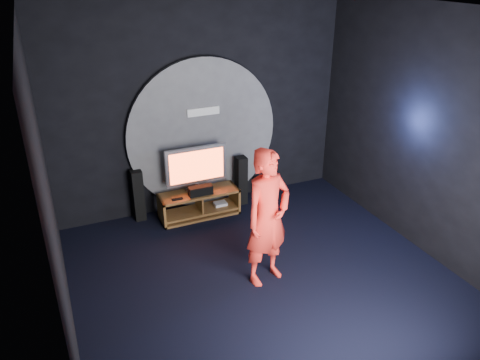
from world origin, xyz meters
name	(u,v)px	position (x,y,z in m)	size (l,w,h in m)	color
floor	(266,280)	(0.00, 0.00, 0.00)	(5.00, 5.00, 0.00)	black
back_wall	(201,108)	(0.00, 2.50, 1.75)	(5.00, 0.04, 3.50)	black
front_wall	(416,282)	(0.00, -2.50, 1.75)	(5.00, 0.04, 3.50)	black
left_wall	(50,202)	(-2.50, 0.00, 1.75)	(0.04, 5.00, 3.50)	black
right_wall	(428,135)	(2.50, 0.00, 1.75)	(0.04, 5.00, 3.50)	black
ceiling	(274,10)	(0.00, 0.00, 3.50)	(5.00, 5.00, 0.01)	black
wall_disc_panel	(203,135)	(0.00, 2.44, 1.30)	(2.60, 0.11, 2.60)	#515156
media_console	(200,205)	(-0.24, 2.05, 0.20)	(1.34, 0.45, 0.45)	olive
tv	(196,167)	(-0.25, 2.12, 0.88)	(1.04, 0.22, 0.78)	#ACADB4
center_speaker	(200,190)	(-0.25, 1.95, 0.53)	(0.40, 0.15, 0.15)	black
remote	(177,199)	(-0.65, 1.93, 0.46)	(0.18, 0.05, 0.02)	black
tower_speaker_left	(138,195)	(-1.20, 2.35, 0.44)	(0.18, 0.20, 0.89)	black
tower_speaker_right	(241,180)	(0.59, 2.20, 0.44)	(0.18, 0.20, 0.89)	black
subwoofer	(265,188)	(1.09, 2.25, 0.18)	(0.32, 0.32, 0.35)	black
player	(268,218)	(0.03, 0.05, 0.95)	(0.69, 0.46, 1.90)	red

